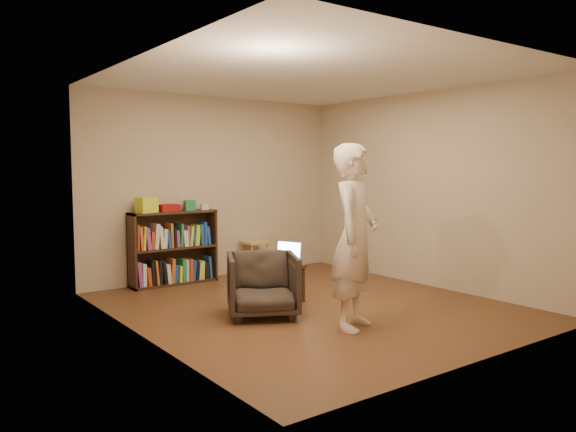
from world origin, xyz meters
TOP-DOWN VIEW (x-y plane):
  - floor at (0.00, 0.00)m, footprint 4.50×4.50m
  - ceiling at (0.00, 0.00)m, footprint 4.50×4.50m
  - wall_back at (0.00, 2.25)m, footprint 4.00×0.00m
  - wall_left at (-2.00, 0.00)m, footprint 0.00×4.50m
  - wall_right at (2.00, 0.00)m, footprint 0.00×4.50m
  - bookshelf at (-0.74, 2.09)m, footprint 1.20×0.30m
  - box_yellow at (-1.12, 2.06)m, footprint 0.28×0.23m
  - red_cloth at (-0.80, 2.11)m, footprint 0.30×0.23m
  - box_green at (-0.48, 2.09)m, footprint 0.16×0.16m
  - box_white at (-0.26, 2.08)m, footprint 0.12×0.12m
  - stool at (0.54, 2.03)m, footprint 0.34×0.34m
  - armchair at (-0.67, -0.02)m, footprint 0.99×1.00m
  - side_table at (-0.11, 0.42)m, footprint 0.44×0.44m
  - laptop at (-0.04, 0.44)m, footprint 0.40×0.44m
  - person at (-0.19, -0.93)m, footprint 0.80×0.71m

SIDE VIEW (x-z plane):
  - floor at x=0.00m, z-range 0.00..0.00m
  - armchair at x=-0.67m, z-range 0.00..0.68m
  - side_table at x=-0.11m, z-range 0.15..0.59m
  - stool at x=0.54m, z-range 0.15..0.65m
  - bookshelf at x=-0.74m, z-range -0.06..0.94m
  - laptop at x=-0.04m, z-range 0.37..0.64m
  - person at x=-0.19m, z-range 0.00..1.83m
  - box_white at x=-0.26m, z-range 1.00..1.08m
  - red_cloth at x=-0.80m, z-range 1.00..1.09m
  - box_green at x=-0.48m, z-range 1.00..1.14m
  - box_yellow at x=-1.12m, z-range 1.00..1.20m
  - wall_back at x=0.00m, z-range -0.70..3.30m
  - wall_left at x=-2.00m, z-range -0.95..3.55m
  - wall_right at x=2.00m, z-range -0.95..3.55m
  - ceiling at x=0.00m, z-range 2.60..2.60m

